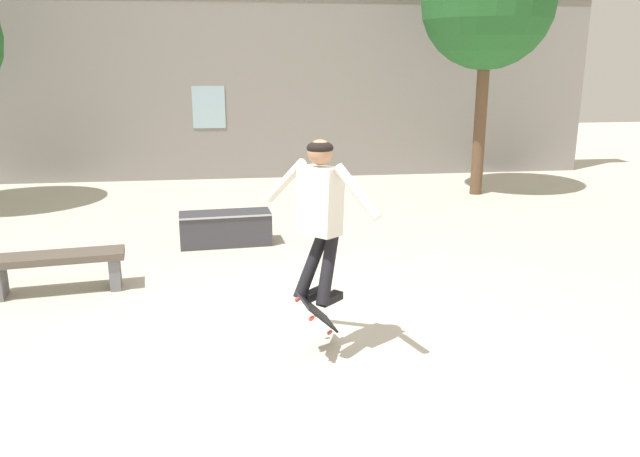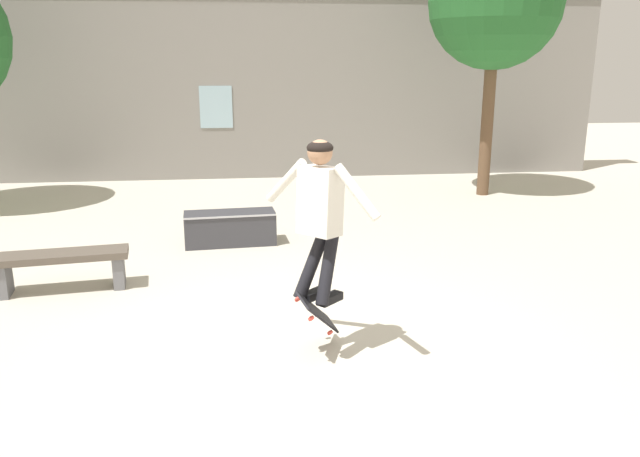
{
  "view_description": "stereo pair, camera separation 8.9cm",
  "coord_description": "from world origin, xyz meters",
  "px_view_note": "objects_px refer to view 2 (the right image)",
  "views": [
    {
      "loc": [
        -0.59,
        -5.06,
        2.55
      ],
      "look_at": [
        0.1,
        -0.03,
        1.18
      ],
      "focal_mm": 35.0,
      "sensor_mm": 36.0,
      "label": 1
    },
    {
      "loc": [
        -0.5,
        -5.07,
        2.55
      ],
      "look_at": [
        0.1,
        -0.03,
        1.18
      ],
      "focal_mm": 35.0,
      "sensor_mm": 36.0,
      "label": 2
    }
  ],
  "objects_px": {
    "tree_right": "(495,3)",
    "skate_ledge": "(230,228)",
    "skater": "(320,208)",
    "park_bench": "(61,263)",
    "skateboard_flipping": "(318,313)"
  },
  "relations": [
    {
      "from": "park_bench",
      "to": "skate_ledge",
      "type": "distance_m",
      "value": 2.51
    },
    {
      "from": "skate_ledge",
      "to": "skateboard_flipping",
      "type": "height_order",
      "value": "skateboard_flipping"
    },
    {
      "from": "tree_right",
      "to": "skate_ledge",
      "type": "xyz_separation_m",
      "value": [
        -4.87,
        -2.9,
        -3.33
      ]
    },
    {
      "from": "skater",
      "to": "tree_right",
      "type": "bearing_deg",
      "value": 14.39
    },
    {
      "from": "park_bench",
      "to": "tree_right",
      "type": "bearing_deg",
      "value": 26.59
    },
    {
      "from": "skate_ledge",
      "to": "park_bench",
      "type": "bearing_deg",
      "value": -142.46
    },
    {
      "from": "park_bench",
      "to": "skater",
      "type": "distance_m",
      "value": 3.52
    },
    {
      "from": "skater",
      "to": "skateboard_flipping",
      "type": "bearing_deg",
      "value": 67.65
    },
    {
      "from": "skate_ledge",
      "to": "skater",
      "type": "distance_m",
      "value": 3.92
    },
    {
      "from": "skateboard_flipping",
      "to": "tree_right",
      "type": "bearing_deg",
      "value": 0.03
    },
    {
      "from": "skater",
      "to": "skateboard_flipping",
      "type": "relative_size",
      "value": 2.03
    },
    {
      "from": "tree_right",
      "to": "park_bench",
      "type": "bearing_deg",
      "value": -145.81
    },
    {
      "from": "park_bench",
      "to": "skateboard_flipping",
      "type": "distance_m",
      "value": 3.34
    },
    {
      "from": "skater",
      "to": "park_bench",
      "type": "bearing_deg",
      "value": 99.85
    },
    {
      "from": "tree_right",
      "to": "skate_ledge",
      "type": "distance_m",
      "value": 6.58
    }
  ]
}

